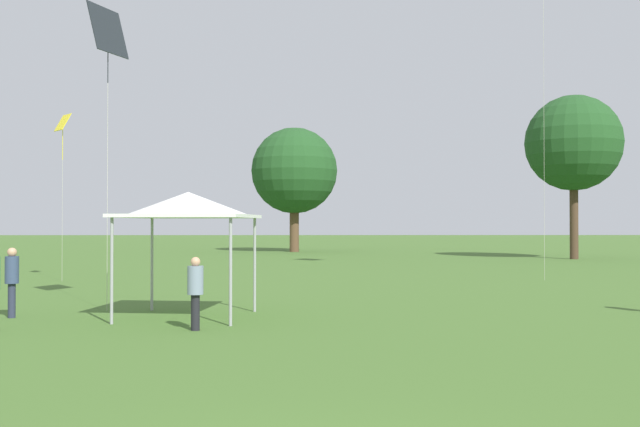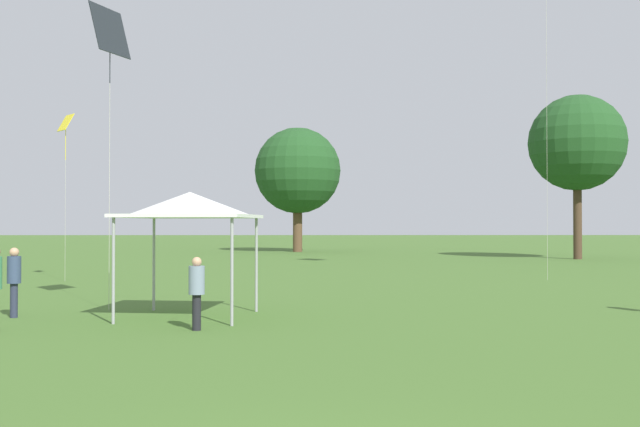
{
  "view_description": "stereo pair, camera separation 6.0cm",
  "coord_description": "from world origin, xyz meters",
  "px_view_note": "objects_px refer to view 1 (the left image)",
  "views": [
    {
      "loc": [
        -0.11,
        -5.47,
        2.2
      ],
      "look_at": [
        0.07,
        5.59,
        2.36
      ],
      "focal_mm": 42.0,
      "sensor_mm": 36.0,
      "label": 1
    },
    {
      "loc": [
        -0.05,
        -5.47,
        2.2
      ],
      "look_at": [
        0.07,
        5.59,
        2.36
      ],
      "focal_mm": 42.0,
      "sensor_mm": 36.0,
      "label": 2
    }
  ],
  "objects_px": {
    "person_standing_2": "(195,287)",
    "kite_0": "(63,128)",
    "canopy_tent": "(188,206)",
    "distant_tree_0": "(294,171)",
    "person_standing_1": "(12,276)",
    "kite_4": "(108,34)",
    "distant_tree_1": "(574,143)"
  },
  "relations": [
    {
      "from": "kite_4",
      "to": "distant_tree_1",
      "type": "distance_m",
      "value": 35.73
    },
    {
      "from": "canopy_tent",
      "to": "distant_tree_1",
      "type": "relative_size",
      "value": 0.32
    },
    {
      "from": "person_standing_1",
      "to": "kite_0",
      "type": "xyz_separation_m",
      "value": [
        -2.55,
        11.39,
        4.95
      ]
    },
    {
      "from": "person_standing_2",
      "to": "canopy_tent",
      "type": "relative_size",
      "value": 0.46
    },
    {
      "from": "distant_tree_0",
      "to": "distant_tree_1",
      "type": "bearing_deg",
      "value": -35.51
    },
    {
      "from": "person_standing_1",
      "to": "canopy_tent",
      "type": "bearing_deg",
      "value": 33.15
    },
    {
      "from": "person_standing_2",
      "to": "canopy_tent",
      "type": "xyz_separation_m",
      "value": [
        -0.5,
        2.17,
        1.74
      ]
    },
    {
      "from": "canopy_tent",
      "to": "distant_tree_0",
      "type": "height_order",
      "value": "distant_tree_0"
    },
    {
      "from": "canopy_tent",
      "to": "kite_4",
      "type": "bearing_deg",
      "value": 148.18
    },
    {
      "from": "kite_0",
      "to": "distant_tree_1",
      "type": "distance_m",
      "value": 32.11
    },
    {
      "from": "kite_4",
      "to": "distant_tree_0",
      "type": "relative_size",
      "value": 0.78
    },
    {
      "from": "person_standing_1",
      "to": "person_standing_2",
      "type": "height_order",
      "value": "person_standing_1"
    },
    {
      "from": "kite_4",
      "to": "person_standing_1",
      "type": "bearing_deg",
      "value": -165.59
    },
    {
      "from": "person_standing_1",
      "to": "distant_tree_1",
      "type": "bearing_deg",
      "value": 84.12
    },
    {
      "from": "person_standing_2",
      "to": "kite_0",
      "type": "bearing_deg",
      "value": -107.93
    },
    {
      "from": "person_standing_1",
      "to": "distant_tree_0",
      "type": "height_order",
      "value": "distant_tree_0"
    },
    {
      "from": "person_standing_2",
      "to": "distant_tree_1",
      "type": "relative_size",
      "value": 0.15
    },
    {
      "from": "person_standing_2",
      "to": "kite_0",
      "type": "height_order",
      "value": "kite_0"
    },
    {
      "from": "distant_tree_1",
      "to": "canopy_tent",
      "type": "bearing_deg",
      "value": -123.83
    },
    {
      "from": "canopy_tent",
      "to": "distant_tree_0",
      "type": "xyz_separation_m",
      "value": [
        1.76,
        42.38,
        3.87
      ]
    },
    {
      "from": "person_standing_2",
      "to": "distant_tree_1",
      "type": "distance_m",
      "value": 37.65
    },
    {
      "from": "kite_4",
      "to": "distant_tree_0",
      "type": "bearing_deg",
      "value": 61.36
    },
    {
      "from": "person_standing_1",
      "to": "canopy_tent",
      "type": "relative_size",
      "value": 0.5
    },
    {
      "from": "distant_tree_0",
      "to": "distant_tree_1",
      "type": "xyz_separation_m",
      "value": [
        18.03,
        -12.86,
        0.86
      ]
    },
    {
      "from": "person_standing_2",
      "to": "distant_tree_0",
      "type": "relative_size",
      "value": 0.15
    },
    {
      "from": "distant_tree_0",
      "to": "person_standing_1",
      "type": "bearing_deg",
      "value": -97.92
    },
    {
      "from": "kite_0",
      "to": "kite_4",
      "type": "height_order",
      "value": "kite_4"
    },
    {
      "from": "canopy_tent",
      "to": "distant_tree_1",
      "type": "height_order",
      "value": "distant_tree_1"
    },
    {
      "from": "canopy_tent",
      "to": "kite_0",
      "type": "bearing_deg",
      "value": 120.42
    },
    {
      "from": "canopy_tent",
      "to": "distant_tree_0",
      "type": "distance_m",
      "value": 42.59
    },
    {
      "from": "kite_4",
      "to": "distant_tree_0",
      "type": "xyz_separation_m",
      "value": [
        4.04,
        40.96,
        -0.56
      ]
    },
    {
      "from": "kite_0",
      "to": "person_standing_1",
      "type": "bearing_deg",
      "value": 16.52
    }
  ]
}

